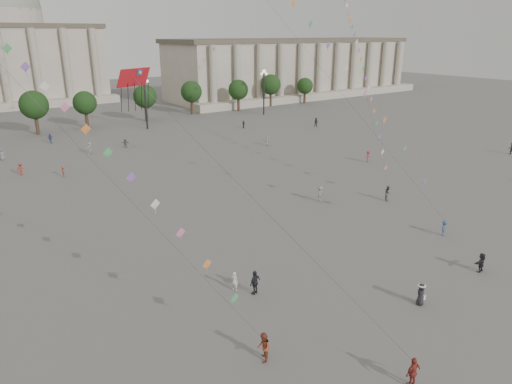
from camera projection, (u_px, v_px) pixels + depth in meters
ground at (344, 312)px, 32.39m from camera, size 360.00×360.00×0.00m
hall_east at (295, 68)px, 142.91m from camera, size 84.00×26.22×17.20m
hall_central at (7, 50)px, 126.71m from camera, size 48.30×34.30×35.50m
tree_row at (58, 104)px, 90.37m from camera, size 137.12×5.12×8.00m
lamp_post_mid_east at (145, 93)px, 91.87m from camera, size 2.00×0.90×10.65m
lamp_post_far_east at (264, 84)px, 108.42m from camera, size 2.00×0.90×10.65m
person_crowd_0 at (50, 138)px, 81.81m from camera, size 1.09×0.82×1.71m
person_crowd_3 at (481, 262)px, 37.63m from camera, size 1.58×0.61×1.66m
person_crowd_4 at (90, 148)px, 74.80m from camera, size 1.62×1.63×1.88m
person_crowd_6 at (320, 194)px, 53.29m from camera, size 1.24×0.72×1.91m
person_crowd_7 at (267, 141)px, 80.10m from camera, size 1.59×0.80×1.64m
person_crowd_8 at (368, 156)px, 69.70m from camera, size 1.32×1.06×1.78m
person_crowd_9 at (244, 124)px, 94.87m from camera, size 1.36×1.22×1.50m
person_crowd_12 at (125, 143)px, 78.59m from camera, size 1.39×1.21×1.52m
person_crowd_13 at (235, 281)px, 34.89m from camera, size 0.59×0.68×1.57m
person_crowd_15 at (511, 148)px, 74.36m from camera, size 1.17×1.11×1.91m
person_crowd_17 at (63, 171)px, 62.66m from camera, size 0.60×1.00×1.53m
person_crowd_18 at (316, 123)px, 95.73m from camera, size 1.19×1.19×1.94m
person_crowd_20 at (2, 154)px, 70.87m from camera, size 0.91×0.61×1.84m
person_crowd_21 at (21, 169)px, 63.41m from camera, size 1.28×1.07×1.72m
tourist_0 at (413, 372)px, 25.31m from camera, size 1.12×0.51×1.88m
tourist_4 at (255, 282)px, 34.37m from camera, size 1.22×0.79×1.94m
kite_flyer_0 at (264, 347)px, 27.26m from camera, size 1.12×1.18×1.92m
kite_flyer_1 at (444, 228)px, 44.39m from camera, size 1.16×0.98×1.56m
kite_flyer_2 at (388, 193)px, 53.71m from camera, size 1.11×1.11×1.81m
hat_person at (421, 294)px, 33.01m from camera, size 0.99×0.89×1.69m
dragon_kite at (138, 93)px, 25.74m from camera, size 5.81×7.52×22.21m
kite_train_east at (356, 41)px, 69.42m from camera, size 24.39×34.29×51.97m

